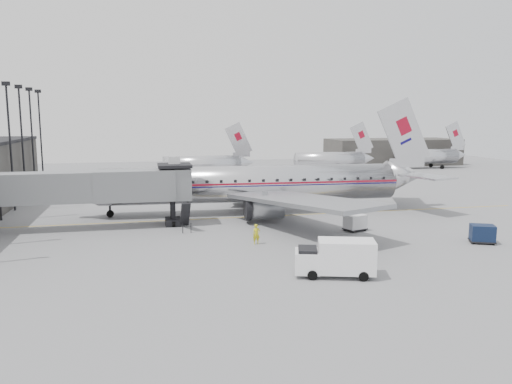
% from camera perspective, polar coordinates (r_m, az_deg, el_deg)
% --- Properties ---
extents(ground, '(160.00, 160.00, 0.00)m').
position_cam_1_polar(ground, '(50.73, 1.36, -4.15)').
color(ground, slate).
rests_on(ground, ground).
extents(hangar, '(30.00, 12.00, 6.00)m').
position_cam_1_polar(hangar, '(122.36, 15.29, 4.47)').
color(hangar, '#363431').
rests_on(hangar, ground).
extents(apron_line, '(60.00, 0.15, 0.01)m').
position_cam_1_polar(apron_line, '(57.14, 2.84, -2.70)').
color(apron_line, gold).
rests_on(apron_line, ground).
extents(jet_bridge, '(21.00, 6.20, 7.10)m').
position_cam_1_polar(jet_bridge, '(52.39, -17.62, 0.50)').
color(jet_bridge, slate).
rests_on(jet_bridge, ground).
extents(floodlight_masts, '(0.90, 42.25, 15.25)m').
position_cam_1_polar(floodlight_masts, '(63.07, -26.94, 5.11)').
color(floodlight_masts, black).
rests_on(floodlight_masts, ground).
extents(distant_aircraft_near, '(16.39, 3.20, 10.26)m').
position_cam_1_polar(distant_aircraft_near, '(90.99, -6.09, 3.23)').
color(distant_aircraft_near, silver).
rests_on(distant_aircraft_near, ground).
extents(distant_aircraft_mid, '(16.39, 3.20, 10.26)m').
position_cam_1_polar(distant_aircraft_mid, '(101.07, 8.49, 3.71)').
color(distant_aircraft_mid, silver).
rests_on(distant_aircraft_mid, ground).
extents(distant_aircraft_far, '(16.39, 3.20, 10.26)m').
position_cam_1_polar(distant_aircraft_far, '(115.28, 19.01, 3.93)').
color(distant_aircraft_far, silver).
rests_on(distant_aircraft_far, ground).
extents(airliner, '(43.02, 39.80, 13.60)m').
position_cam_1_polar(airliner, '(58.37, 0.22, 0.95)').
color(airliner, silver).
rests_on(airliner, ground).
extents(service_van, '(5.95, 3.65, 2.62)m').
position_cam_1_polar(service_van, '(35.91, 9.13, -7.38)').
color(service_van, white).
rests_on(service_van, ground).
extents(baggage_cart_navy, '(2.57, 2.31, 1.65)m').
position_cam_1_polar(baggage_cart_navy, '(49.01, 24.45, -4.33)').
color(baggage_cart_navy, '#0C1832').
rests_on(baggage_cart_navy, ground).
extents(baggage_cart_white, '(2.44, 2.14, 1.61)m').
position_cam_1_polar(baggage_cart_white, '(50.36, 11.25, -3.41)').
color(baggage_cart_white, silver).
rests_on(baggage_cart_white, ground).
extents(ramp_worker, '(0.66, 0.44, 1.80)m').
position_cam_1_polar(ramp_worker, '(44.27, 0.04, -4.84)').
color(ramp_worker, gold).
rests_on(ramp_worker, ground).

